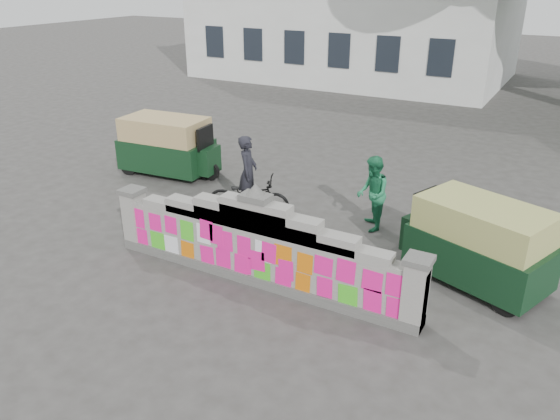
{
  "coord_description": "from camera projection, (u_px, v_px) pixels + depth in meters",
  "views": [
    {
      "loc": [
        4.79,
        -7.66,
        5.46
      ],
      "look_at": [
        -0.06,
        1.0,
        1.1
      ],
      "focal_mm": 35.0,
      "sensor_mm": 36.0,
      "label": 1
    }
  ],
  "objects": [
    {
      "name": "pedestrian",
      "position": [
        372.0,
        194.0,
        12.26
      ],
      "size": [
        0.97,
        1.05,
        1.73
      ],
      "primitive_type": "imported",
      "rotation": [
        0.0,
        0.0,
        -1.09
      ],
      "color": "#21794C",
      "rests_on": "ground"
    },
    {
      "name": "rickshaw_left",
      "position": [
        168.0,
        145.0,
        15.7
      ],
      "size": [
        3.04,
        1.6,
        1.65
      ],
      "rotation": [
        0.0,
        0.0,
        0.09
      ],
      "color": "black",
      "rests_on": "ground"
    },
    {
      "name": "cyclist_bike",
      "position": [
        249.0,
        197.0,
        13.01
      ],
      "size": [
        2.1,
        1.31,
        1.04
      ],
      "primitive_type": "imported",
      "rotation": [
        0.0,
        0.0,
        1.91
      ],
      "color": "black",
      "rests_on": "ground"
    },
    {
      "name": "ground",
      "position": [
        257.0,
        281.0,
        10.46
      ],
      "size": [
        100.0,
        100.0,
        0.0
      ],
      "primitive_type": "plane",
      "color": "#383533",
      "rests_on": "ground"
    },
    {
      "name": "parapet_wall",
      "position": [
        256.0,
        247.0,
        10.16
      ],
      "size": [
        6.48,
        0.44,
        2.01
      ],
      "color": "#4C4C49",
      "rests_on": "ground"
    },
    {
      "name": "building",
      "position": [
        357.0,
        0.0,
        29.54
      ],
      "size": [
        16.0,
        10.0,
        8.9
      ],
      "color": "silver",
      "rests_on": "ground"
    },
    {
      "name": "cyclist_rider",
      "position": [
        248.0,
        182.0,
        12.87
      ],
      "size": [
        0.61,
        0.75,
        1.77
      ],
      "primitive_type": "imported",
      "rotation": [
        0.0,
        0.0,
        1.91
      ],
      "color": "black",
      "rests_on": "ground"
    },
    {
      "name": "rickshaw_right",
      "position": [
        477.0,
        242.0,
        10.16
      ],
      "size": [
        2.99,
        2.14,
        1.61
      ],
      "rotation": [
        0.0,
        0.0,
        2.78
      ],
      "color": "black",
      "rests_on": "ground"
    }
  ]
}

